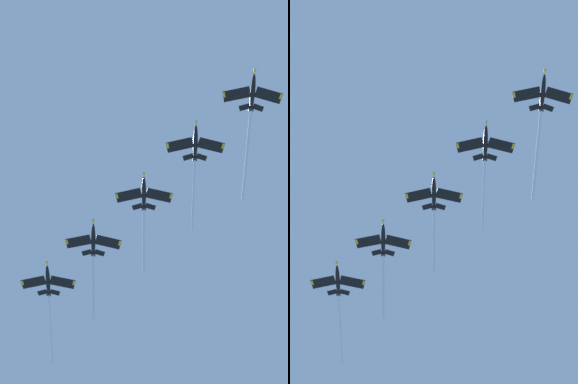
{
  "view_description": "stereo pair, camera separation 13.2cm",
  "coord_description": "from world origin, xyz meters",
  "views": [
    {
      "loc": [
        45.51,
        -2.6,
        1.67
      ],
      "look_at": [
        -10.97,
        -69.03,
        168.01
      ],
      "focal_mm": 50.67,
      "sensor_mm": 36.0,
      "label": 1
    },
    {
      "loc": [
        45.61,
        -2.68,
        1.67
      ],
      "look_at": [
        -10.97,
        -69.03,
        168.01
      ],
      "focal_mm": 50.67,
      "sensor_mm": 36.0,
      "label": 2
    }
  ],
  "objects": [
    {
      "name": "jet_lead",
      "position": [
        -21.62,
        -26.74,
        173.07
      ],
      "size": [
        31.09,
        35.33,
        8.92
      ],
      "color": "black"
    },
    {
      "name": "jet_fourth",
      "position": [
        -12.54,
        -99.02,
        162.82
      ],
      "size": [
        27.35,
        30.32,
        9.04
      ],
      "color": "black"
    },
    {
      "name": "jet_fifth",
      "position": [
        -8.87,
        -120.81,
        160.9
      ],
      "size": [
        30.48,
        33.29,
        8.47
      ],
      "color": "black"
    },
    {
      "name": "jet_third",
      "position": [
        -15.14,
        -73.99,
        166.82
      ],
      "size": [
        27.25,
        29.45,
        7.79
      ],
      "color": "black"
    },
    {
      "name": "jet_second",
      "position": [
        -16.69,
        -48.91,
        170.71
      ],
      "size": [
        27.92,
        30.54,
        8.53
      ],
      "color": "black"
    }
  ]
}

